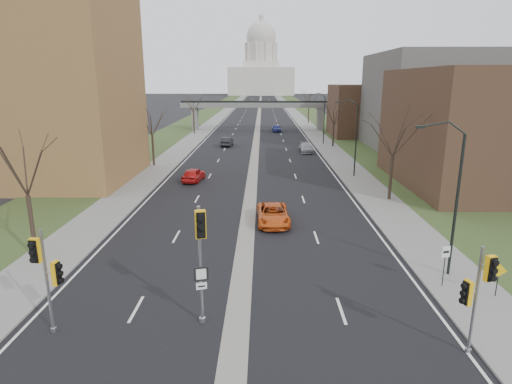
{
  "coord_description": "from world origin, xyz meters",
  "views": [
    {
      "loc": [
        1.14,
        -16.65,
        10.85
      ],
      "look_at": [
        0.73,
        10.97,
        3.61
      ],
      "focal_mm": 30.0,
      "sensor_mm": 36.0,
      "label": 1
    }
  ],
  "objects_px": {
    "signal_pole_median": "(201,246)",
    "speed_limit_sign": "(445,259)",
    "car_left_far": "(227,142)",
    "car_right_far": "(277,128)",
    "car_right_near": "(273,214)",
    "car_left_near": "(194,174)",
    "warning_sign": "(498,275)",
    "signal_pole_right": "(477,287)",
    "signal_pole_left": "(46,268)",
    "car_right_mid": "(306,148)"
  },
  "relations": [
    {
      "from": "signal_pole_median",
      "to": "speed_limit_sign",
      "type": "distance_m",
      "value": 13.17
    },
    {
      "from": "signal_pole_left",
      "to": "speed_limit_sign",
      "type": "relative_size",
      "value": 2.12
    },
    {
      "from": "speed_limit_sign",
      "to": "car_left_far",
      "type": "relative_size",
      "value": 0.5
    },
    {
      "from": "car_left_near",
      "to": "car_right_mid",
      "type": "height_order",
      "value": "car_left_near"
    },
    {
      "from": "signal_pole_left",
      "to": "car_left_far",
      "type": "relative_size",
      "value": 1.06
    },
    {
      "from": "signal_pole_right",
      "to": "car_right_near",
      "type": "relative_size",
      "value": 0.89
    },
    {
      "from": "speed_limit_sign",
      "to": "car_left_far",
      "type": "distance_m",
      "value": 53.43
    },
    {
      "from": "signal_pole_median",
      "to": "car_right_far",
      "type": "distance_m",
      "value": 76.18
    },
    {
      "from": "signal_pole_right",
      "to": "car_right_near",
      "type": "height_order",
      "value": "signal_pole_right"
    },
    {
      "from": "car_left_near",
      "to": "car_right_far",
      "type": "xyz_separation_m",
      "value": [
        10.68,
        47.08,
        0.0
      ]
    },
    {
      "from": "signal_pole_right",
      "to": "car_left_near",
      "type": "distance_m",
      "value": 34.84
    },
    {
      "from": "signal_pole_median",
      "to": "signal_pole_right",
      "type": "distance_m",
      "value": 11.27
    },
    {
      "from": "signal_pole_right",
      "to": "speed_limit_sign",
      "type": "height_order",
      "value": "signal_pole_right"
    },
    {
      "from": "signal_pole_left",
      "to": "signal_pole_median",
      "type": "relative_size",
      "value": 0.86
    },
    {
      "from": "speed_limit_sign",
      "to": "signal_pole_median",
      "type": "bearing_deg",
      "value": -178.1
    },
    {
      "from": "signal_pole_median",
      "to": "signal_pole_left",
      "type": "bearing_deg",
      "value": 171.36
    },
    {
      "from": "car_right_near",
      "to": "car_right_far",
      "type": "relative_size",
      "value": 1.19
    },
    {
      "from": "car_right_far",
      "to": "warning_sign",
      "type": "bearing_deg",
      "value": -87.1
    },
    {
      "from": "car_left_near",
      "to": "car_left_far",
      "type": "bearing_deg",
      "value": -85.77
    },
    {
      "from": "signal_pole_left",
      "to": "warning_sign",
      "type": "relative_size",
      "value": 2.7
    },
    {
      "from": "car_right_near",
      "to": "car_right_far",
      "type": "bearing_deg",
      "value": 85.8
    },
    {
      "from": "car_left_near",
      "to": "warning_sign",
      "type": "bearing_deg",
      "value": 134.74
    },
    {
      "from": "signal_pole_median",
      "to": "signal_pole_right",
      "type": "bearing_deg",
      "value": -26.14
    },
    {
      "from": "speed_limit_sign",
      "to": "car_left_near",
      "type": "height_order",
      "value": "speed_limit_sign"
    },
    {
      "from": "car_right_near",
      "to": "warning_sign",
      "type": "bearing_deg",
      "value": -48.67
    },
    {
      "from": "car_right_far",
      "to": "signal_pole_right",
      "type": "bearing_deg",
      "value": -90.16
    },
    {
      "from": "warning_sign",
      "to": "car_right_near",
      "type": "height_order",
      "value": "warning_sign"
    },
    {
      "from": "car_left_far",
      "to": "car_right_far",
      "type": "relative_size",
      "value": 1.03
    },
    {
      "from": "speed_limit_sign",
      "to": "car_right_near",
      "type": "relative_size",
      "value": 0.43
    },
    {
      "from": "car_left_far",
      "to": "car_right_mid",
      "type": "bearing_deg",
      "value": 157.82
    },
    {
      "from": "car_left_near",
      "to": "car_right_far",
      "type": "distance_m",
      "value": 48.28
    },
    {
      "from": "signal_pole_median",
      "to": "car_right_near",
      "type": "bearing_deg",
      "value": 60.75
    },
    {
      "from": "signal_pole_left",
      "to": "signal_pole_right",
      "type": "bearing_deg",
      "value": 2.64
    },
    {
      "from": "car_right_mid",
      "to": "speed_limit_sign",
      "type": "bearing_deg",
      "value": -87.05
    },
    {
      "from": "signal_pole_median",
      "to": "speed_limit_sign",
      "type": "height_order",
      "value": "signal_pole_median"
    },
    {
      "from": "car_left_near",
      "to": "car_right_near",
      "type": "relative_size",
      "value": 0.84
    },
    {
      "from": "car_left_near",
      "to": "car_right_far",
      "type": "height_order",
      "value": "car_right_far"
    },
    {
      "from": "signal_pole_left",
      "to": "speed_limit_sign",
      "type": "height_order",
      "value": "signal_pole_left"
    },
    {
      "from": "car_right_mid",
      "to": "signal_pole_right",
      "type": "bearing_deg",
      "value": -89.0
    },
    {
      "from": "signal_pole_right",
      "to": "car_left_near",
      "type": "relative_size",
      "value": 1.06
    },
    {
      "from": "signal_pole_median",
      "to": "warning_sign",
      "type": "relative_size",
      "value": 3.14
    },
    {
      "from": "speed_limit_sign",
      "to": "car_right_near",
      "type": "xyz_separation_m",
      "value": [
        -8.87,
        10.65,
        -0.95
      ]
    },
    {
      "from": "speed_limit_sign",
      "to": "car_left_near",
      "type": "distance_m",
      "value": 30.38
    },
    {
      "from": "signal_pole_median",
      "to": "speed_limit_sign",
      "type": "xyz_separation_m",
      "value": [
        12.39,
        3.87,
        -2.22
      ]
    },
    {
      "from": "signal_pole_right",
      "to": "signal_pole_left",
      "type": "bearing_deg",
      "value": 157.57
    },
    {
      "from": "car_right_mid",
      "to": "signal_pole_left",
      "type": "bearing_deg",
      "value": -108.66
    },
    {
      "from": "signal_pole_median",
      "to": "car_right_far",
      "type": "bearing_deg",
      "value": 70.06
    },
    {
      "from": "car_right_far",
      "to": "car_left_far",
      "type": "bearing_deg",
      "value": -117.43
    },
    {
      "from": "car_right_mid",
      "to": "car_right_near",
      "type": "bearing_deg",
      "value": -100.67
    },
    {
      "from": "signal_pole_median",
      "to": "car_left_near",
      "type": "height_order",
      "value": "signal_pole_median"
    }
  ]
}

